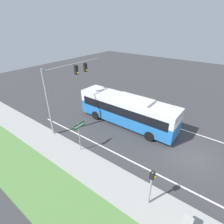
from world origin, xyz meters
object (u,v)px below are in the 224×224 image
at_px(bus, 127,109).
at_px(street_sign, 79,132).
at_px(signal_gantry, 65,83).
at_px(pedestrian_signal, 151,183).

bearing_deg(bus, street_sign, 172.88).
xyz_separation_m(bus, street_sign, (-6.06, 0.76, 0.15)).
bearing_deg(bus, signal_gantry, 129.27).
xyz_separation_m(signal_gantry, pedestrian_signal, (-3.27, -10.99, -2.87)).
height_order(signal_gantry, street_sign, signal_gantry).
distance_m(pedestrian_signal, street_sign, 7.10).
distance_m(signal_gantry, pedestrian_signal, 11.82).
bearing_deg(signal_gantry, street_sign, -119.03).
distance_m(signal_gantry, street_sign, 5.32).
distance_m(bus, street_sign, 6.11).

